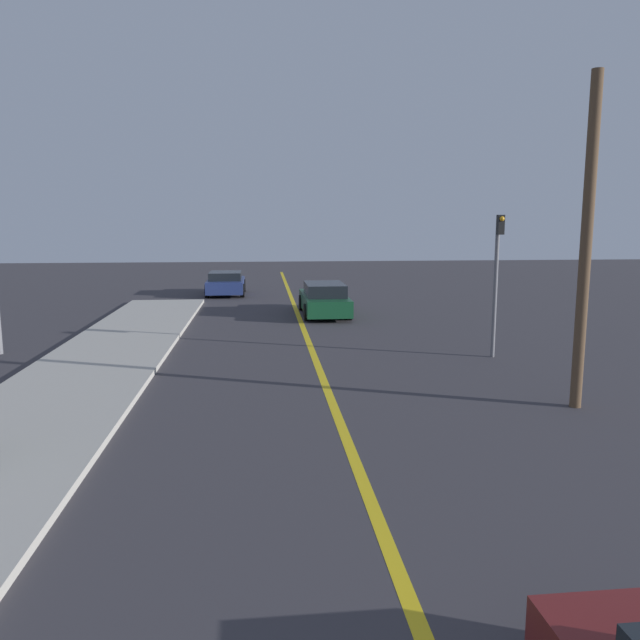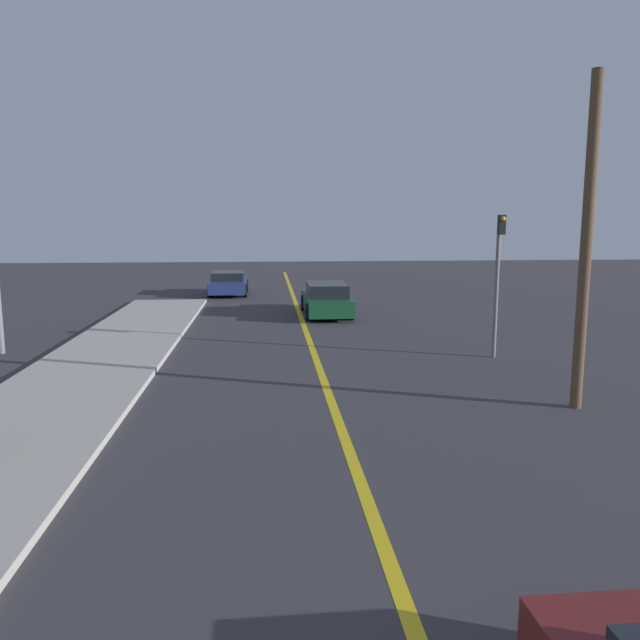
# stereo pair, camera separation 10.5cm
# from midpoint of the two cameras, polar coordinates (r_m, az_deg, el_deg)

# --- Properties ---
(road_center_line) EXTENTS (0.20, 60.00, 0.01)m
(road_center_line) POSITION_cam_midpoint_polar(r_m,az_deg,el_deg) (18.06, -0.21, -3.56)
(road_center_line) COLOR gold
(road_center_line) RESTS_ON ground_plane
(sidewalk_left) EXTENTS (3.40, 30.91, 0.14)m
(sidewalk_left) POSITION_cam_midpoint_polar(r_m,az_deg,el_deg) (16.16, -21.26, -5.48)
(sidewalk_left) COLOR #ADA89E
(sidewalk_left) RESTS_ON ground_plane
(car_ahead_center) EXTENTS (1.94, 4.71, 1.36)m
(car_ahead_center) POSITION_cam_midpoint_polar(r_m,az_deg,el_deg) (26.18, 0.69, 1.90)
(car_ahead_center) COLOR #144728
(car_ahead_center) RESTS_ON ground_plane
(car_far_distant) EXTENTS (2.02, 3.87, 1.24)m
(car_far_distant) POSITION_cam_midpoint_polar(r_m,az_deg,el_deg) (33.61, -8.28, 3.35)
(car_far_distant) COLOR navy
(car_far_distant) RESTS_ON ground_plane
(traffic_light) EXTENTS (0.18, 0.40, 4.11)m
(traffic_light) POSITION_cam_midpoint_polar(r_m,az_deg,el_deg) (18.56, 16.11, 4.30)
(traffic_light) COLOR slate
(traffic_light) RESTS_ON ground_plane
(utility_pole) EXTENTS (0.24, 0.24, 6.94)m
(utility_pole) POSITION_cam_midpoint_polar(r_m,az_deg,el_deg) (14.06, 23.36, 6.32)
(utility_pole) COLOR brown
(utility_pole) RESTS_ON ground_plane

